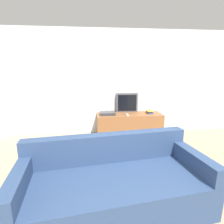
% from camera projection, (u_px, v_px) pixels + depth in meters
% --- Properties ---
extents(wall_back, '(9.00, 0.06, 2.60)m').
position_uv_depth(wall_back, '(123.00, 83.00, 4.48)').
color(wall_back, silver).
rests_on(wall_back, ground_plane).
extents(tv_stand, '(1.61, 0.55, 0.56)m').
position_uv_depth(tv_stand, '(129.00, 125.00, 4.41)').
color(tv_stand, brown).
rests_on(tv_stand, ground_plane).
extents(television, '(0.55, 0.09, 0.49)m').
position_uv_depth(television, '(127.00, 103.00, 4.51)').
color(television, '#4C4C51').
rests_on(television, tv_stand).
extents(couch, '(2.23, 1.19, 0.80)m').
position_uv_depth(couch, '(114.00, 186.00, 2.06)').
color(couch, navy).
rests_on(couch, ground_plane).
extents(book_stack, '(0.17, 0.21, 0.07)m').
position_uv_depth(book_stack, '(150.00, 112.00, 4.42)').
color(book_stack, '#23478E').
rests_on(book_stack, tv_stand).
extents(remote_on_stand, '(0.06, 0.18, 0.02)m').
position_uv_depth(remote_on_stand, '(127.00, 115.00, 4.20)').
color(remote_on_stand, '#B7B7B7').
rests_on(remote_on_stand, tv_stand).
extents(set_top_box, '(0.36, 0.29, 0.07)m').
position_uv_depth(set_top_box, '(108.00, 113.00, 4.27)').
color(set_top_box, '#333338').
rests_on(set_top_box, tv_stand).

